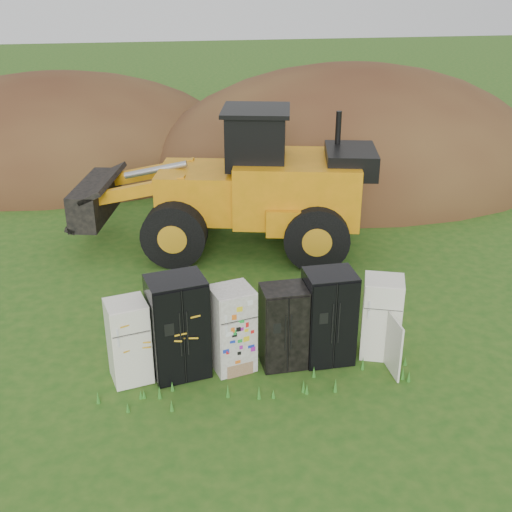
{
  "coord_description": "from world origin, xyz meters",
  "views": [
    {
      "loc": [
        -1.85,
        -10.46,
        7.15
      ],
      "look_at": [
        0.27,
        2.0,
        1.42
      ],
      "focal_mm": 45.0,
      "sensor_mm": 36.0,
      "label": 1
    }
  ],
  "objects_px": {
    "fridge_black_side": "(178,327)",
    "fridge_black_right": "(329,317)",
    "wheel_loader": "(220,180)",
    "fridge_open_door": "(381,317)",
    "fridge_leftmost": "(129,341)",
    "fridge_sticker": "(232,329)",
    "fridge_dark_mid": "(283,326)"
  },
  "relations": [
    {
      "from": "wheel_loader",
      "to": "fridge_black_side",
      "type": "bearing_deg",
      "value": -91.63
    },
    {
      "from": "fridge_black_side",
      "to": "wheel_loader",
      "type": "bearing_deg",
      "value": 64.29
    },
    {
      "from": "fridge_leftmost",
      "to": "fridge_black_right",
      "type": "relative_size",
      "value": 0.86
    },
    {
      "from": "fridge_black_side",
      "to": "fridge_black_right",
      "type": "relative_size",
      "value": 1.06
    },
    {
      "from": "fridge_black_side",
      "to": "wheel_loader",
      "type": "height_order",
      "value": "wheel_loader"
    },
    {
      "from": "fridge_black_right",
      "to": "fridge_open_door",
      "type": "relative_size",
      "value": 1.13
    },
    {
      "from": "fridge_black_side",
      "to": "fridge_open_door",
      "type": "relative_size",
      "value": 1.21
    },
    {
      "from": "fridge_black_right",
      "to": "wheel_loader",
      "type": "distance_m",
      "value": 6.17
    },
    {
      "from": "fridge_open_door",
      "to": "fridge_black_right",
      "type": "bearing_deg",
      "value": -160.49
    },
    {
      "from": "fridge_dark_mid",
      "to": "fridge_black_right",
      "type": "bearing_deg",
      "value": 0.13
    },
    {
      "from": "fridge_leftmost",
      "to": "fridge_sticker",
      "type": "xyz_separation_m",
      "value": [
        1.94,
        0.05,
        0.04
      ]
    },
    {
      "from": "fridge_leftmost",
      "to": "fridge_black_right",
      "type": "distance_m",
      "value": 3.83
    },
    {
      "from": "fridge_sticker",
      "to": "fridge_open_door",
      "type": "xyz_separation_m",
      "value": [
        2.97,
        -0.01,
        -0.02
      ]
    },
    {
      "from": "fridge_leftmost",
      "to": "fridge_black_right",
      "type": "height_order",
      "value": "fridge_black_right"
    },
    {
      "from": "wheel_loader",
      "to": "fridge_leftmost",
      "type": "bearing_deg",
      "value": -99.47
    },
    {
      "from": "wheel_loader",
      "to": "fridge_dark_mid",
      "type": "bearing_deg",
      "value": -72.53
    },
    {
      "from": "fridge_dark_mid",
      "to": "fridge_black_right",
      "type": "height_order",
      "value": "fridge_black_right"
    },
    {
      "from": "fridge_black_right",
      "to": "wheel_loader",
      "type": "bearing_deg",
      "value": 101.6
    },
    {
      "from": "fridge_black_side",
      "to": "fridge_sticker",
      "type": "xyz_separation_m",
      "value": [
        1.03,
        0.01,
        -0.15
      ]
    },
    {
      "from": "fridge_leftmost",
      "to": "fridge_sticker",
      "type": "relative_size",
      "value": 0.95
    },
    {
      "from": "fridge_sticker",
      "to": "fridge_open_door",
      "type": "bearing_deg",
      "value": -14.24
    },
    {
      "from": "fridge_leftmost",
      "to": "fridge_open_door",
      "type": "distance_m",
      "value": 4.92
    },
    {
      "from": "fridge_dark_mid",
      "to": "fridge_black_right",
      "type": "relative_size",
      "value": 0.88
    },
    {
      "from": "fridge_black_right",
      "to": "wheel_loader",
      "type": "height_order",
      "value": "wheel_loader"
    },
    {
      "from": "fridge_leftmost",
      "to": "fridge_dark_mid",
      "type": "xyz_separation_m",
      "value": [
        2.93,
        0.01,
        0.02
      ]
    },
    {
      "from": "fridge_dark_mid",
      "to": "wheel_loader",
      "type": "xyz_separation_m",
      "value": [
        -0.5,
        5.96,
        1.09
      ]
    },
    {
      "from": "fridge_black_side",
      "to": "fridge_sticker",
      "type": "height_order",
      "value": "fridge_black_side"
    },
    {
      "from": "wheel_loader",
      "to": "fridge_open_door",
      "type": "bearing_deg",
      "value": -54.55
    },
    {
      "from": "fridge_black_right",
      "to": "wheel_loader",
      "type": "relative_size",
      "value": 0.24
    },
    {
      "from": "fridge_black_side",
      "to": "wheel_loader",
      "type": "relative_size",
      "value": 0.25
    },
    {
      "from": "fridge_sticker",
      "to": "fridge_dark_mid",
      "type": "bearing_deg",
      "value": -16.8
    },
    {
      "from": "fridge_leftmost",
      "to": "fridge_black_right",
      "type": "bearing_deg",
      "value": -12.52
    }
  ]
}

